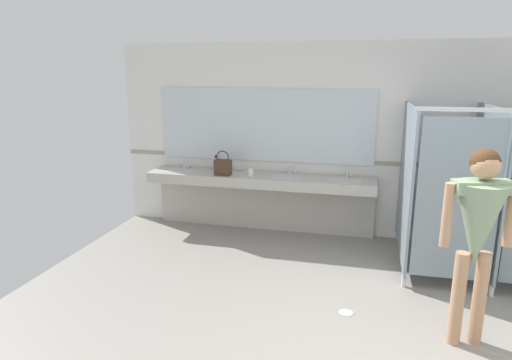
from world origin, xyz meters
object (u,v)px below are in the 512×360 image
person_standing (478,225)px  handbag (223,167)px  paper_cup (251,172)px  soap_dispenser (216,164)px

person_standing → handbag: person_standing is taller
handbag → paper_cup: (0.38, 0.07, -0.07)m
paper_cup → person_standing: bearing=-40.4°
handbag → soap_dispenser: (-0.20, 0.29, -0.03)m
person_standing → handbag: 3.43m
person_standing → soap_dispenser: size_ratio=7.70×
handbag → paper_cup: bearing=10.5°
paper_cup → soap_dispenser: bearing=159.5°
person_standing → soap_dispenser: (-3.00, 2.27, -0.12)m
person_standing → paper_cup: (-2.42, 2.06, -0.16)m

